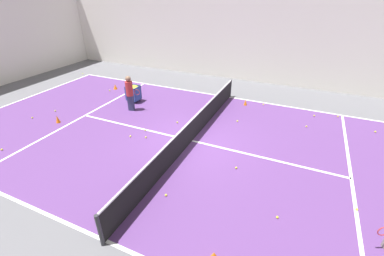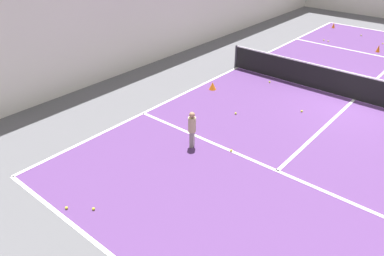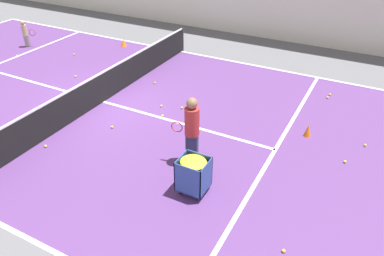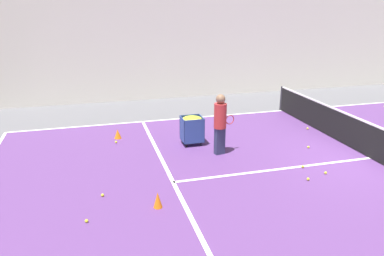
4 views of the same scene
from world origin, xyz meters
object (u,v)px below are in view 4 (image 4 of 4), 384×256
Objects in this scene: coach_at_net at (220,120)px; ball_cart at (192,125)px; tennis_net at (373,141)px; training_cone_1 at (118,134)px.

ball_cart is at bearing 107.78° from coach_at_net.
tennis_net is 4.22m from coach_at_net.
coach_at_net reaches higher than training_cone_1.
tennis_net is 5.09m from ball_cart.
ball_cart is 3.00× the size of training_cone_1.
ball_cart is (0.97, 0.55, -0.38)m from coach_at_net.
tennis_net is 35.46× the size of training_cone_1.
ball_cart reaches higher than training_cone_1.
ball_cart is at bearing -117.48° from training_cone_1.
tennis_net is at bearing -117.87° from training_cone_1.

